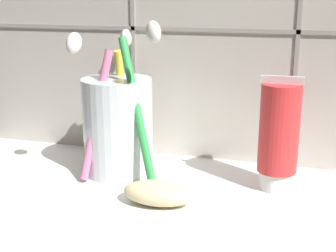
{
  "coord_description": "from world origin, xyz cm",
  "views": [
    {
      "loc": [
        2.56,
        -38.33,
        22.39
      ],
      "look_at": [
        -9.51,
        3.74,
        9.69
      ],
      "focal_mm": 50.0,
      "sensor_mm": 36.0,
      "label": 1
    }
  ],
  "objects": [
    {
      "name": "sink_counter",
      "position": [
        0.0,
        0.0,
        1.0
      ],
      "size": [
        78.32,
        34.07,
        2.0
      ],
      "primitive_type": "cube",
      "color": "white",
      "rests_on": "ground"
    },
    {
      "name": "toothbrush_cup",
      "position": [
        -17.04,
        9.3,
        7.79
      ],
      "size": [
        11.07,
        11.96,
        17.91
      ],
      "color": "silver",
      "rests_on": "sink_counter"
    },
    {
      "name": "toothpaste_tube",
      "position": [
        0.85,
        9.35,
        7.97
      ],
      "size": [
        4.35,
        4.14,
        12.18
      ],
      "color": "white",
      "rests_on": "sink_counter"
    },
    {
      "name": "soap_bar",
      "position": [
        -10.1,
        2.28,
        3.14
      ],
      "size": [
        7.15,
        4.03,
        2.27
      ],
      "primitive_type": "ellipsoid",
      "color": "beige",
      "rests_on": "sink_counter"
    }
  ]
}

